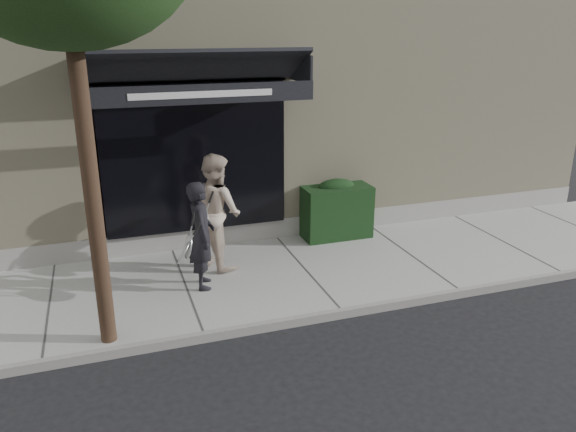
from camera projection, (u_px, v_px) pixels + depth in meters
name	position (u px, v px, depth m)	size (l,w,h in m)	color
ground	(304.00, 275.00, 9.50)	(80.00, 80.00, 0.00)	black
sidewalk	(304.00, 271.00, 9.48)	(20.00, 3.00, 0.12)	#989893
curb	(342.00, 313.00, 8.09)	(20.00, 0.10, 0.14)	gray
building_facade	(231.00, 82.00, 13.05)	(14.30, 8.04, 5.64)	beige
hedge	(336.00, 209.00, 10.74)	(1.30, 0.70, 1.14)	black
pedestrian_front	(201.00, 235.00, 8.55)	(0.69, 0.87, 1.69)	black
pedestrian_back	(216.00, 211.00, 9.29)	(1.05, 1.15, 1.93)	beige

